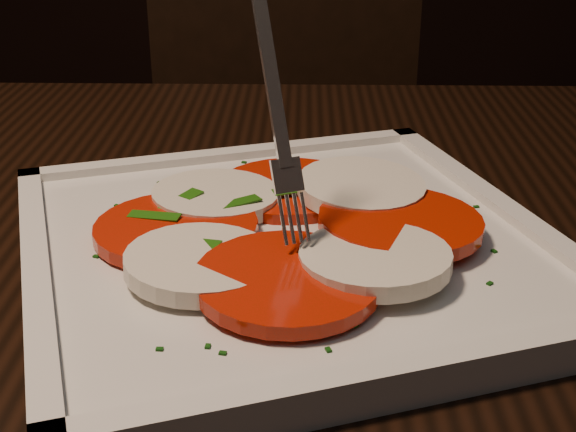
{
  "coord_description": "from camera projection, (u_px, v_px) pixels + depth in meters",
  "views": [
    {
      "loc": [
        -0.09,
        -0.16,
        0.98
      ],
      "look_at": [
        -0.07,
        0.27,
        0.78
      ],
      "focal_mm": 50.0,
      "sensor_mm": 36.0,
      "label": 1
    }
  ],
  "objects": [
    {
      "name": "plate",
      "position": [
        288.0,
        250.0,
        0.49
      ],
      "size": [
        0.38,
        0.38,
        0.01
      ],
      "primitive_type": "cube",
      "rotation": [
        0.0,
        0.0,
        0.25
      ],
      "color": "silver",
      "rests_on": "table"
    },
    {
      "name": "fork",
      "position": [
        270.0,
        100.0,
        0.44
      ],
      "size": [
        0.05,
        0.07,
        0.14
      ],
      "primitive_type": null,
      "rotation": [
        0.0,
        0.0,
        0.34
      ],
      "color": "white",
      "rests_on": "caprese_salad"
    },
    {
      "name": "caprese_salad",
      "position": [
        288.0,
        226.0,
        0.48
      ],
      "size": [
        0.25,
        0.25,
        0.02
      ],
      "color": "#B81404",
      "rests_on": "plate"
    },
    {
      "name": "chair",
      "position": [
        289.0,
        166.0,
        1.24
      ],
      "size": [
        0.42,
        0.42,
        0.93
      ],
      "rotation": [
        0.0,
        0.0,
        0.0
      ],
      "color": "black",
      "rests_on": "ground"
    },
    {
      "name": "table",
      "position": [
        403.0,
        390.0,
        0.53
      ],
      "size": [
        1.26,
        0.89,
        0.75
      ],
      "rotation": [
        0.0,
        0.0,
        -0.08
      ],
      "color": "black",
      "rests_on": "ground"
    }
  ]
}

